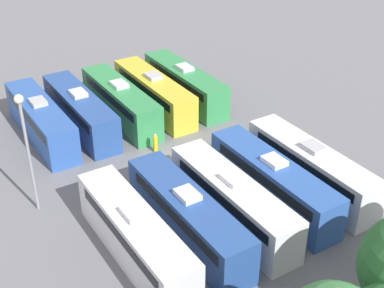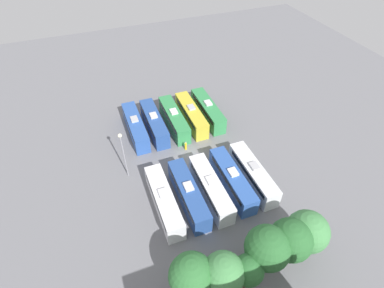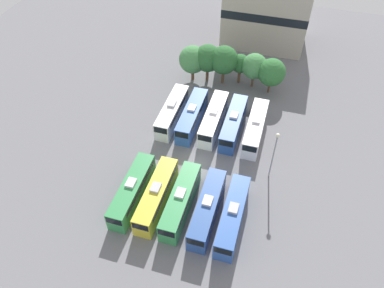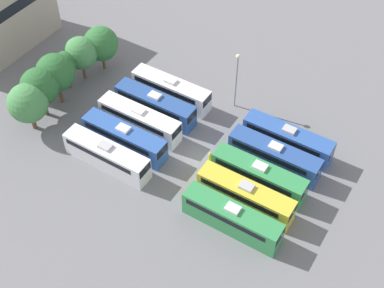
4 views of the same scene
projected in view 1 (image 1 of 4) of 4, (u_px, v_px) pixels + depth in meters
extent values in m
plane|color=slate|center=(167.00, 161.00, 42.42)|extent=(118.41, 118.41, 0.00)
cube|color=#338C4C|center=(185.00, 85.00, 51.12)|extent=(2.47, 11.49, 3.22)
cube|color=black|center=(186.00, 77.00, 50.45)|extent=(2.51, 9.76, 0.71)
cube|color=black|center=(156.00, 58.00, 54.85)|extent=(2.18, 0.08, 1.13)
cube|color=silver|center=(185.00, 68.00, 50.21)|extent=(1.20, 1.60, 0.35)
cube|color=gold|center=(154.00, 94.00, 49.39)|extent=(2.47, 11.49, 3.22)
cube|color=black|center=(155.00, 86.00, 48.72)|extent=(2.51, 9.76, 0.71)
cube|color=black|center=(126.00, 65.00, 53.12)|extent=(2.18, 0.08, 1.13)
cube|color=#B2B2B7|center=(153.00, 76.00, 48.48)|extent=(1.20, 1.60, 0.35)
cube|color=#338C4C|center=(121.00, 103.00, 47.79)|extent=(2.47, 11.49, 3.22)
cube|color=black|center=(121.00, 95.00, 47.12)|extent=(2.51, 9.76, 0.71)
cube|color=black|center=(94.00, 72.00, 51.52)|extent=(2.18, 0.08, 1.13)
cube|color=white|center=(119.00, 84.00, 46.88)|extent=(1.20, 1.60, 0.35)
cube|color=#284C93|center=(80.00, 112.00, 46.20)|extent=(2.47, 11.49, 3.22)
cube|color=black|center=(81.00, 104.00, 45.53)|extent=(2.51, 9.76, 0.71)
cube|color=black|center=(56.00, 80.00, 49.93)|extent=(2.18, 0.08, 1.13)
cube|color=silver|center=(78.00, 93.00, 45.29)|extent=(1.20, 1.60, 0.35)
cube|color=#2D56A8|center=(41.00, 121.00, 44.76)|extent=(2.47, 11.49, 3.22)
cube|color=black|center=(41.00, 113.00, 44.09)|extent=(2.51, 9.76, 0.71)
cube|color=black|center=(19.00, 87.00, 48.49)|extent=(2.18, 0.08, 1.13)
cube|color=#B2B2B7|center=(38.00, 102.00, 43.86)|extent=(1.20, 1.60, 0.35)
cube|color=silver|center=(310.00, 168.00, 38.48)|extent=(2.47, 11.49, 3.22)
cube|color=black|center=(315.00, 160.00, 37.81)|extent=(2.51, 9.76, 0.71)
cube|color=black|center=(261.00, 125.00, 42.21)|extent=(2.18, 0.08, 1.13)
cube|color=#B2B2B7|center=(313.00, 147.00, 37.58)|extent=(1.20, 1.60, 0.35)
cube|color=#2D56A8|center=(272.00, 183.00, 36.92)|extent=(2.47, 11.49, 3.22)
cube|color=black|center=(276.00, 174.00, 36.25)|extent=(2.51, 9.76, 0.71)
cube|color=black|center=(225.00, 137.00, 40.66)|extent=(2.18, 0.08, 1.13)
cube|color=white|center=(274.00, 161.00, 36.02)|extent=(1.20, 1.60, 0.35)
cube|color=white|center=(232.00, 202.00, 35.05)|extent=(2.47, 11.49, 3.22)
cube|color=black|center=(235.00, 192.00, 34.38)|extent=(2.51, 9.76, 0.71)
cube|color=black|center=(186.00, 152.00, 38.78)|extent=(2.18, 0.08, 1.13)
cube|color=white|center=(233.00, 179.00, 34.15)|extent=(1.20, 1.60, 0.35)
cube|color=#284C93|center=(188.00, 218.00, 33.60)|extent=(2.47, 11.49, 3.22)
cube|color=black|center=(190.00, 208.00, 32.93)|extent=(2.51, 9.76, 0.71)
cube|color=black|center=(145.00, 164.00, 37.33)|extent=(2.18, 0.08, 1.13)
cube|color=silver|center=(187.00, 195.00, 32.69)|extent=(1.20, 1.60, 0.35)
cube|color=silver|center=(135.00, 237.00, 32.02)|extent=(2.47, 11.49, 3.22)
cube|color=black|center=(137.00, 227.00, 31.35)|extent=(2.51, 9.76, 0.71)
cube|color=black|center=(96.00, 179.00, 35.75)|extent=(2.18, 0.08, 1.13)
cube|color=silver|center=(134.00, 213.00, 31.11)|extent=(1.20, 1.60, 0.35)
cylinder|color=gold|center=(155.00, 144.00, 43.26)|extent=(0.36, 0.36, 1.41)
sphere|color=tan|center=(155.00, 135.00, 42.84)|extent=(0.24, 0.24, 0.24)
cylinder|color=gray|center=(29.00, 158.00, 34.97)|extent=(0.20, 0.20, 8.22)
sphere|color=#EAE5C6|center=(19.00, 99.00, 32.80)|extent=(0.60, 0.60, 0.60)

